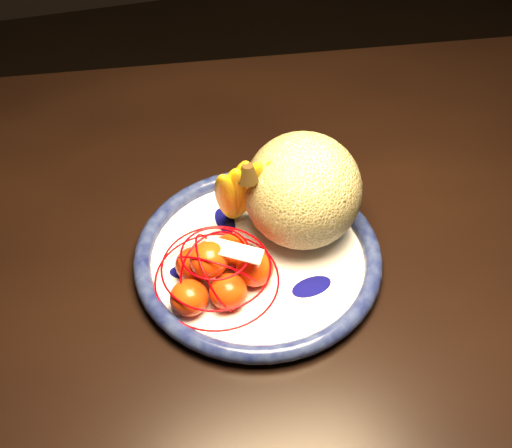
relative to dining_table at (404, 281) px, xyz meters
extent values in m
cube|color=black|center=(0.00, 0.00, 0.06)|extent=(1.70, 1.13, 0.04)
cylinder|color=white|center=(-0.22, 0.02, 0.09)|extent=(0.30, 0.30, 0.01)
torus|color=#040838|center=(-0.22, 0.02, 0.10)|extent=(0.33, 0.33, 0.02)
cylinder|color=white|center=(-0.22, 0.02, 0.09)|extent=(0.15, 0.15, 0.00)
ellipsoid|color=#0A0B54|center=(-0.16, -0.05, 0.10)|extent=(0.12, 0.08, 0.00)
ellipsoid|color=#0A0B54|center=(-0.25, 0.09, 0.10)|extent=(0.06, 0.11, 0.00)
ellipsoid|color=#0A0B54|center=(-0.32, 0.02, 0.10)|extent=(0.10, 0.07, 0.00)
sphere|color=olive|center=(-0.15, 0.05, 0.18)|extent=(0.16, 0.16, 0.16)
ellipsoid|color=yellow|center=(-0.25, 0.07, 0.18)|extent=(0.06, 0.10, 0.15)
ellipsoid|color=yellow|center=(-0.24, 0.07, 0.18)|extent=(0.04, 0.09, 0.16)
ellipsoid|color=yellow|center=(-0.23, 0.07, 0.18)|extent=(0.04, 0.08, 0.16)
ellipsoid|color=yellow|center=(-0.22, 0.07, 0.18)|extent=(0.07, 0.09, 0.16)
ellipsoid|color=yellow|center=(-0.21, 0.07, 0.18)|extent=(0.08, 0.09, 0.15)
cone|color=black|center=(-0.23, 0.07, 0.25)|extent=(0.03, 0.03, 0.02)
ellipsoid|color=#F74911|center=(-0.32, -0.04, 0.12)|extent=(0.05, 0.05, 0.04)
ellipsoid|color=#F74911|center=(-0.27, -0.05, 0.12)|extent=(0.05, 0.05, 0.04)
ellipsoid|color=#F74911|center=(-0.23, -0.02, 0.12)|extent=(0.05, 0.05, 0.04)
ellipsoid|color=#F74911|center=(-0.31, 0.01, 0.12)|extent=(0.05, 0.05, 0.04)
ellipsoid|color=#F74911|center=(-0.25, 0.02, 0.12)|extent=(0.05, 0.05, 0.04)
ellipsoid|color=#F74911|center=(-0.29, -0.02, 0.15)|extent=(0.05, 0.05, 0.04)
torus|color=#C50006|center=(-0.28, -0.02, 0.11)|extent=(0.18, 0.18, 0.00)
torus|color=#C50006|center=(-0.28, -0.02, 0.14)|extent=(0.16, 0.16, 0.00)
torus|color=#C50006|center=(-0.28, -0.02, 0.16)|extent=(0.10, 0.10, 0.00)
torus|color=#C50006|center=(-0.28, -0.02, 0.12)|extent=(0.12, 0.09, 0.10)
torus|color=#C50006|center=(-0.28, -0.02, 0.12)|extent=(0.05, 0.11, 0.10)
torus|color=#C50006|center=(-0.28, -0.02, 0.12)|extent=(0.12, 0.10, 0.10)
cube|color=white|center=(-0.26, -0.02, 0.17)|extent=(0.08, 0.06, 0.01)
camera|label=1|loc=(-0.38, -0.58, 0.83)|focal=50.00mm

